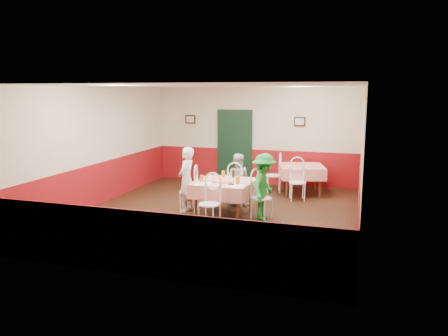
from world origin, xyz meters
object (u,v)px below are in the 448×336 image
(second_table, at_px, (301,180))
(pizza, at_px, (224,181))
(chair_near, at_px, (209,204))
(glass_b, at_px, (238,180))
(chair_right, at_px, (262,198))
(chair_second_a, at_px, (274,175))
(diner_far, at_px, (237,180))
(beer_bottle, at_px, (233,173))
(chair_left, at_px, (189,192))
(diner_right, at_px, (264,187))
(wallet, at_px, (231,184))
(glass_c, at_px, (223,174))
(chair_second_b, at_px, (297,183))
(main_table, at_px, (224,198))
(diner_left, at_px, (186,180))
(chair_far, at_px, (236,187))
(glass_a, at_px, (202,179))

(second_table, xyz_separation_m, pizza, (-1.35, -2.60, 0.40))
(chair_near, xyz_separation_m, glass_b, (0.41, 0.64, 0.39))
(chair_right, bearing_deg, chair_second_a, 20.51)
(diner_far, bearing_deg, beer_bottle, 90.15)
(chair_left, relative_size, pizza, 1.91)
(glass_b, xyz_separation_m, diner_right, (0.53, 0.16, -0.13))
(pizza, relative_size, wallet, 4.28)
(chair_left, bearing_deg, pizza, 73.79)
(beer_bottle, bearing_deg, glass_b, -65.44)
(chair_second_a, height_order, diner_right, diner_right)
(chair_second_a, bearing_deg, chair_right, -9.48)
(second_table, bearing_deg, chair_near, -112.24)
(glass_c, distance_m, wallet, 0.85)
(chair_second_b, relative_size, diner_far, 0.72)
(pizza, xyz_separation_m, diner_right, (0.90, -0.01, -0.07))
(glass_b, bearing_deg, main_table, 150.19)
(beer_bottle, relative_size, diner_left, 0.16)
(wallet, bearing_deg, diner_far, 103.08)
(chair_left, xyz_separation_m, chair_second_a, (1.45, 2.52, 0.00))
(chair_second_b, height_order, wallet, chair_second_b)
(chair_second_a, bearing_deg, wallet, -21.58)
(chair_far, bearing_deg, chair_near, 85.00)
(main_table, xyz_separation_m, second_table, (1.35, 2.56, 0.00))
(glass_c, bearing_deg, glass_b, -50.67)
(diner_right, bearing_deg, glass_b, 110.12)
(glass_a, bearing_deg, second_table, 57.59)
(chair_near, distance_m, glass_c, 1.33)
(chair_right, height_order, wallet, chair_right)
(chair_left, xyz_separation_m, chair_right, (1.70, -0.09, 0.00))
(chair_far, height_order, chair_near, same)
(main_table, xyz_separation_m, chair_right, (0.85, -0.04, 0.08))
(chair_second_b, bearing_deg, chair_left, -156.18)
(chair_left, height_order, glass_b, glass_b)
(glass_b, height_order, diner_far, diner_far)
(beer_bottle, bearing_deg, chair_near, -96.60)
(diner_right, bearing_deg, chair_far, 46.72)
(chair_second_a, relative_size, beer_bottle, 3.90)
(beer_bottle, bearing_deg, chair_left, -160.69)
(chair_left, relative_size, beer_bottle, 3.90)
(glass_a, distance_m, wallet, 0.70)
(beer_bottle, bearing_deg, pizza, -103.37)
(pizza, relative_size, diner_left, 0.32)
(glass_c, height_order, beer_bottle, beer_bottle)
(chair_near, bearing_deg, pizza, 94.13)
(wallet, bearing_deg, pizza, 135.70)
(chair_near, xyz_separation_m, diner_left, (-0.86, 0.89, 0.28))
(main_table, relative_size, chair_second_a, 1.36)
(chair_left, height_order, diner_far, diner_far)
(chair_second_b, bearing_deg, diner_far, -160.08)
(chair_far, height_order, diner_right, diner_right)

